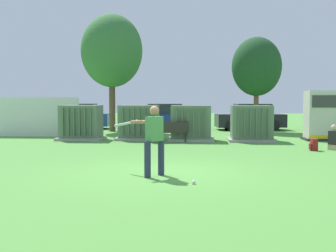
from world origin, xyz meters
name	(u,v)px	position (x,y,z in m)	size (l,w,h in m)	color
ground_plane	(160,173)	(0.00, 0.00, 0.00)	(96.00, 96.00, 0.00)	#51933D
fence_panel	(33,117)	(-7.48, 10.50, 1.00)	(4.80, 0.12, 2.00)	silver
transformer_west	(81,123)	(-4.52, 8.93, 0.79)	(2.10, 1.70, 1.62)	#9E9B93
transformer_mid_west	(139,123)	(-1.82, 9.21, 0.79)	(2.10, 1.70, 1.62)	#9E9B93
transformer_mid_east	(191,123)	(0.65, 8.87, 0.79)	(2.10, 1.70, 1.62)	#9E9B93
transformer_east	(251,124)	(3.39, 8.81, 0.79)	(2.10, 1.70, 1.62)	#9E9B93
generator_enclosure	(322,116)	(6.70, 9.49, 1.14)	(1.60, 1.40, 2.30)	#262626
park_bench	(168,130)	(-0.35, 7.92, 0.54)	(1.84, 0.74, 0.92)	#2D2823
batter	(153,137)	(-0.13, -0.46, 0.98)	(1.41, 1.21, 1.74)	#282D4C
sports_ball	(194,182)	(0.89, -1.40, 0.04)	(0.09, 0.09, 0.09)	white
seated_spectator	(335,140)	(6.13, 5.56, 0.38)	(0.74, 0.74, 0.96)	tan
backpack	(314,145)	(5.25, 5.24, 0.21)	(0.28, 0.33, 0.44)	maroon
tree_left	(112,51)	(-4.12, 14.29, 4.73)	(3.61, 3.61, 6.90)	brown
tree_center_left	(257,67)	(4.37, 14.71, 3.80)	(2.90, 2.90, 5.54)	brown
parked_car_leftmost	(78,117)	(-6.84, 16.47, 0.75)	(4.28, 2.08, 1.62)	navy
parked_car_left_of_center	(163,118)	(-1.25, 16.03, 0.75)	(4.36, 2.27, 1.62)	navy
parked_car_right_of_center	(250,118)	(4.22, 16.14, 0.75)	(4.37, 2.29, 1.62)	black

